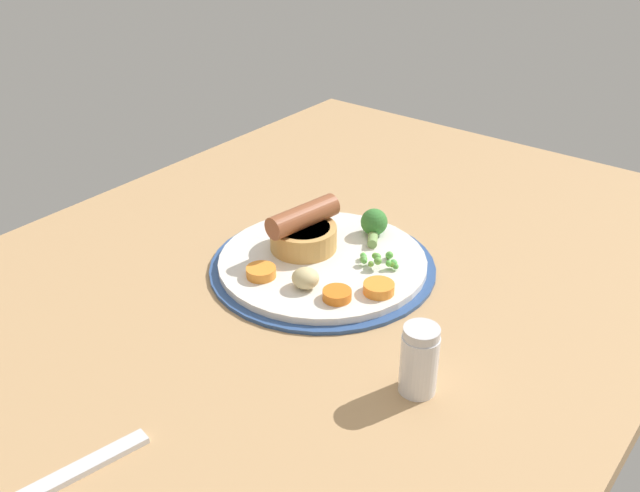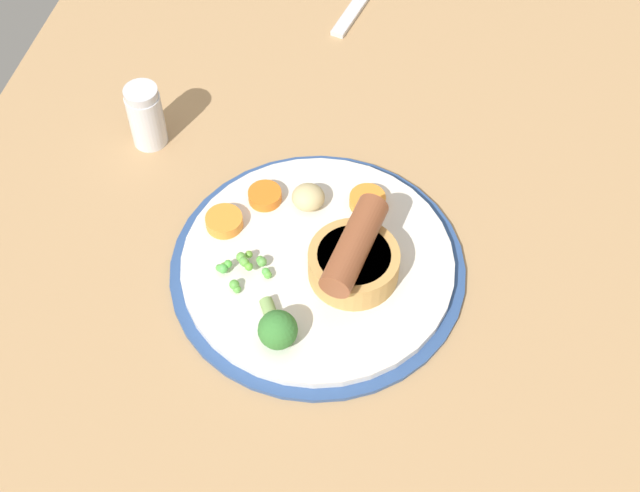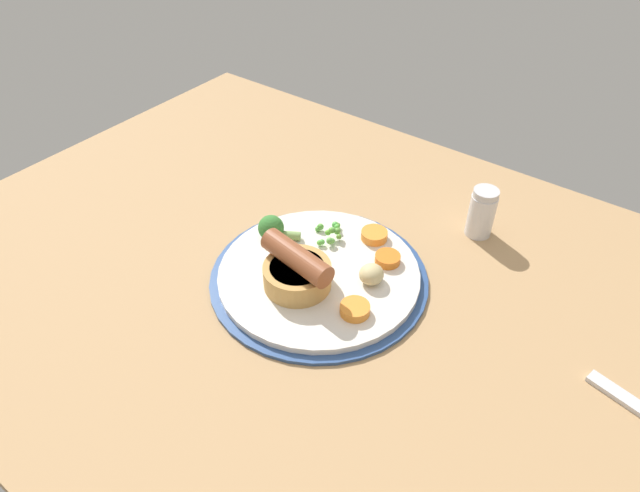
{
  "view_description": "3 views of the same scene",
  "coord_description": "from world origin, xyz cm",
  "px_view_note": "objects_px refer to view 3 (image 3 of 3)",
  "views": [
    {
      "loc": [
        -60.72,
        -46.56,
        49.72
      ],
      "look_at": [
        -0.86,
        -0.26,
        6.67
      ],
      "focal_mm": 40.0,
      "sensor_mm": 36.0,
      "label": 1
    },
    {
      "loc": [
        47.43,
        11.05,
        73.45
      ],
      "look_at": [
        -0.48,
        0.13,
        6.17
      ],
      "focal_mm": 50.0,
      "sensor_mm": 36.0,
      "label": 2
    },
    {
      "loc": [
        -32.33,
        43.08,
        54.44
      ],
      "look_at": [
        0.87,
        -1.4,
        7.24
      ],
      "focal_mm": 32.0,
      "sensor_mm": 36.0,
      "label": 3
    }
  ],
  "objects_px": {
    "dinner_plate": "(318,273)",
    "carrot_slice_4": "(388,259)",
    "sausage_pudding": "(297,270)",
    "carrot_slice_0": "(374,235)",
    "carrot_slice_1": "(355,309)",
    "broccoli_floret_near": "(273,229)",
    "pea_pile": "(331,232)",
    "salt_shaker": "(482,213)",
    "potato_chunk_0": "(371,274)"
  },
  "relations": [
    {
      "from": "dinner_plate",
      "to": "potato_chunk_0",
      "type": "relative_size",
      "value": 8.69
    },
    {
      "from": "sausage_pudding",
      "to": "carrot_slice_1",
      "type": "relative_size",
      "value": 2.89
    },
    {
      "from": "sausage_pudding",
      "to": "carrot_slice_0",
      "type": "distance_m",
      "value": 0.14
    },
    {
      "from": "sausage_pudding",
      "to": "carrot_slice_4",
      "type": "distance_m",
      "value": 0.13
    },
    {
      "from": "sausage_pudding",
      "to": "pea_pile",
      "type": "bearing_deg",
      "value": 111.7
    },
    {
      "from": "pea_pile",
      "to": "broccoli_floret_near",
      "type": "distance_m",
      "value": 0.08
    },
    {
      "from": "broccoli_floret_near",
      "to": "carrot_slice_1",
      "type": "height_order",
      "value": "broccoli_floret_near"
    },
    {
      "from": "carrot_slice_1",
      "to": "pea_pile",
      "type": "bearing_deg",
      "value": -42.52
    },
    {
      "from": "sausage_pudding",
      "to": "carrot_slice_0",
      "type": "xyz_separation_m",
      "value": [
        -0.03,
        -0.13,
        -0.02
      ]
    },
    {
      "from": "broccoli_floret_near",
      "to": "salt_shaker",
      "type": "distance_m",
      "value": 0.29
    },
    {
      "from": "potato_chunk_0",
      "to": "carrot_slice_0",
      "type": "relative_size",
      "value": 0.9
    },
    {
      "from": "carrot_slice_0",
      "to": "carrot_slice_4",
      "type": "height_order",
      "value": "same"
    },
    {
      "from": "potato_chunk_0",
      "to": "carrot_slice_1",
      "type": "height_order",
      "value": "potato_chunk_0"
    },
    {
      "from": "sausage_pudding",
      "to": "potato_chunk_0",
      "type": "bearing_deg",
      "value": 49.61
    },
    {
      "from": "pea_pile",
      "to": "broccoli_floret_near",
      "type": "bearing_deg",
      "value": 38.68
    },
    {
      "from": "potato_chunk_0",
      "to": "carrot_slice_0",
      "type": "distance_m",
      "value": 0.09
    },
    {
      "from": "carrot_slice_1",
      "to": "carrot_slice_4",
      "type": "xyz_separation_m",
      "value": [
        0.02,
        -0.1,
        -0.0
      ]
    },
    {
      "from": "carrot_slice_0",
      "to": "pea_pile",
      "type": "bearing_deg",
      "value": 33.41
    },
    {
      "from": "sausage_pudding",
      "to": "carrot_slice_1",
      "type": "xyz_separation_m",
      "value": [
        -0.08,
        -0.0,
        -0.02
      ]
    },
    {
      "from": "pea_pile",
      "to": "salt_shaker",
      "type": "distance_m",
      "value": 0.21
    },
    {
      "from": "salt_shaker",
      "to": "potato_chunk_0",
      "type": "bearing_deg",
      "value": 72.16
    },
    {
      "from": "broccoli_floret_near",
      "to": "carrot_slice_4",
      "type": "height_order",
      "value": "broccoli_floret_near"
    },
    {
      "from": "broccoli_floret_near",
      "to": "carrot_slice_0",
      "type": "xyz_separation_m",
      "value": [
        -0.11,
        -0.08,
        -0.01
      ]
    },
    {
      "from": "pea_pile",
      "to": "salt_shaker",
      "type": "height_order",
      "value": "salt_shaker"
    },
    {
      "from": "carrot_slice_1",
      "to": "carrot_slice_4",
      "type": "relative_size",
      "value": 1.08
    },
    {
      "from": "pea_pile",
      "to": "carrot_slice_1",
      "type": "height_order",
      "value": "pea_pile"
    },
    {
      "from": "potato_chunk_0",
      "to": "salt_shaker",
      "type": "xyz_separation_m",
      "value": [
        -0.06,
        -0.19,
        0.01
      ]
    },
    {
      "from": "dinner_plate",
      "to": "carrot_slice_0",
      "type": "bearing_deg",
      "value": -104.65
    },
    {
      "from": "dinner_plate",
      "to": "carrot_slice_1",
      "type": "bearing_deg",
      "value": 156.26
    },
    {
      "from": "carrot_slice_0",
      "to": "carrot_slice_1",
      "type": "bearing_deg",
      "value": 113.35
    },
    {
      "from": "dinner_plate",
      "to": "salt_shaker",
      "type": "relative_size",
      "value": 3.85
    },
    {
      "from": "potato_chunk_0",
      "to": "carrot_slice_4",
      "type": "relative_size",
      "value": 0.98
    },
    {
      "from": "sausage_pudding",
      "to": "carrot_slice_1",
      "type": "bearing_deg",
      "value": 11.36
    },
    {
      "from": "dinner_plate",
      "to": "carrot_slice_4",
      "type": "bearing_deg",
      "value": -135.01
    },
    {
      "from": "pea_pile",
      "to": "salt_shaker",
      "type": "xyz_separation_m",
      "value": [
        -0.15,
        -0.15,
        0.01
      ]
    },
    {
      "from": "broccoli_floret_near",
      "to": "carrot_slice_0",
      "type": "relative_size",
      "value": 1.52
    },
    {
      "from": "carrot_slice_0",
      "to": "carrot_slice_4",
      "type": "bearing_deg",
      "value": 142.94
    },
    {
      "from": "dinner_plate",
      "to": "carrot_slice_1",
      "type": "xyz_separation_m",
      "value": [
        -0.08,
        0.04,
        0.01
      ]
    },
    {
      "from": "broccoli_floret_near",
      "to": "pea_pile",
      "type": "bearing_deg",
      "value": -172.24
    },
    {
      "from": "dinner_plate",
      "to": "carrot_slice_4",
      "type": "height_order",
      "value": "carrot_slice_4"
    },
    {
      "from": "dinner_plate",
      "to": "sausage_pudding",
      "type": "relative_size",
      "value": 2.71
    },
    {
      "from": "carrot_slice_0",
      "to": "salt_shaker",
      "type": "xyz_separation_m",
      "value": [
        -0.1,
        -0.11,
        0.02
      ]
    },
    {
      "from": "carrot_slice_1",
      "to": "dinner_plate",
      "type": "bearing_deg",
      "value": -23.74
    },
    {
      "from": "dinner_plate",
      "to": "salt_shaker",
      "type": "distance_m",
      "value": 0.25
    },
    {
      "from": "sausage_pudding",
      "to": "carrot_slice_4",
      "type": "bearing_deg",
      "value": 66.03
    },
    {
      "from": "dinner_plate",
      "to": "broccoli_floret_near",
      "type": "relative_size",
      "value": 5.11
    },
    {
      "from": "broccoli_floret_near",
      "to": "carrot_slice_1",
      "type": "distance_m",
      "value": 0.18
    },
    {
      "from": "sausage_pudding",
      "to": "carrot_slice_1",
      "type": "height_order",
      "value": "sausage_pudding"
    },
    {
      "from": "carrot_slice_0",
      "to": "salt_shaker",
      "type": "distance_m",
      "value": 0.15
    },
    {
      "from": "broccoli_floret_near",
      "to": "carrot_slice_4",
      "type": "xyz_separation_m",
      "value": [
        -0.15,
        -0.05,
        -0.01
      ]
    }
  ]
}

